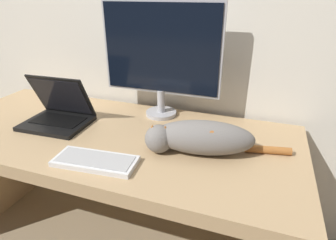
{
  "coord_description": "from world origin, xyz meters",
  "views": [
    {
      "loc": [
        0.66,
        -0.65,
        1.32
      ],
      "look_at": [
        0.31,
        0.34,
        0.83
      ],
      "focal_mm": 30.0,
      "sensor_mm": 36.0,
      "label": 1
    }
  ],
  "objects": [
    {
      "name": "laptop",
      "position": [
        -0.29,
        0.38,
        0.75
      ],
      "size": [
        0.32,
        0.26,
        0.24
      ],
      "rotation": [
        0.0,
        0.0,
        0.04
      ],
      "color": "black",
      "rests_on": "desk"
    },
    {
      "name": "monitor",
      "position": [
        0.16,
        0.66,
        1.03
      ],
      "size": [
        0.61,
        0.16,
        0.58
      ],
      "color": "#B2B2B7",
      "rests_on": "desk"
    },
    {
      "name": "external_keyboard",
      "position": [
        0.08,
        0.13,
        0.72
      ],
      "size": [
        0.33,
        0.16,
        0.02
      ],
      "rotation": [
        0.0,
        0.0,
        0.09
      ],
      "color": "white",
      "rests_on": "desk"
    },
    {
      "name": "desk",
      "position": [
        0.0,
        0.38,
        0.57
      ],
      "size": [
        1.76,
        0.76,
        0.71
      ],
      "color": "tan",
      "rests_on": "ground_plane"
    },
    {
      "name": "cat",
      "position": [
        0.44,
        0.35,
        0.78
      ],
      "size": [
        0.58,
        0.24,
        0.14
      ],
      "rotation": [
        0.0,
        0.0,
        0.19
      ],
      "color": "gray",
      "rests_on": "desk"
    }
  ]
}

